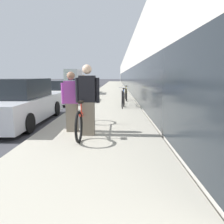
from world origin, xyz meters
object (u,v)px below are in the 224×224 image
Objects in this scene: person_rider at (88,100)px; cruiser_bike_middle at (126,94)px; bike_rack_hoop at (122,98)px; parked_sedan_far at (81,87)px; vintage_roadster_curbside at (65,93)px; parked_sedan_curbside at (22,103)px; tandem_bicycle at (86,117)px; moving_truck at (75,78)px; cruiser_bike_nearest at (123,98)px; person_bystander at (72,102)px.

person_rider is 1.03× the size of cruiser_bike_middle.
bike_rack_hoop is 0.18× the size of parked_sedan_far.
vintage_roadster_curbside is 5.46m from parked_sedan_far.
bike_rack_hoop is at bearing 37.70° from parked_sedan_curbside.
vintage_roadster_curbside reaches higher than bike_rack_hoop.
parked_sedan_far is at bearing 100.79° from tandem_bicycle.
vintage_roadster_curbside reaches higher than cruiser_bike_middle.
moving_truck is (-7.73, 21.37, 0.88)m from cruiser_bike_middle.
cruiser_bike_middle is 7.20m from parked_sedan_curbside.
parked_sedan_far is (-0.01, 5.46, 0.02)m from vintage_roadster_curbside.
cruiser_bike_nearest is 0.26× the size of moving_truck.
parked_sedan_far reaches higher than bike_rack_hoop.
vintage_roadster_curbside is at bearing 152.56° from cruiser_bike_nearest.
person_bystander is 5.38m from cruiser_bike_nearest.
person_rider is at bearing -101.62° from cruiser_bike_nearest.
bike_rack_hoop is at bearing -95.96° from cruiser_bike_middle.
tandem_bicycle is 0.63× the size of parked_sedan_curbside.
tandem_bicycle is 7.34m from vintage_roadster_curbside.
cruiser_bike_nearest is 8.17m from parked_sedan_far.
tandem_bicycle is at bearing 3.72° from person_bystander.
parked_sedan_curbside is at bearing 150.49° from tandem_bicycle.
tandem_bicycle is 12.64m from parked_sedan_far.
vintage_roadster_curbside is (-2.48, 7.31, -0.39)m from person_rider.
parked_sedan_curbside is at bearing -82.16° from moving_truck.
cruiser_bike_middle is (0.33, 3.20, -0.11)m from bike_rack_hoop.
person_rider reaches higher than cruiser_bike_nearest.
parked_sedan_far reaches higher than cruiser_bike_middle.
moving_truck is (-5.88, 28.80, 0.45)m from person_bystander.
person_bystander is 12.60m from parked_sedan_far.
parked_sedan_far is (0.11, 11.01, -0.05)m from parked_sedan_curbside.
moving_truck is at bearing 106.76° from bike_rack_hoop.
cruiser_bike_middle is (1.86, 7.43, -0.43)m from person_bystander.
moving_truck is at bearing 100.12° from vintage_roadster_curbside.
tandem_bicycle is 0.65m from person_rider.
person_rider is 0.43× the size of vintage_roadster_curbside.
person_bystander is at bearing -109.79° from bike_rack_hoop.
parked_sedan_curbside reaches higher than bike_rack_hoop.
moving_truck reaches higher than cruiser_bike_nearest.
tandem_bicycle is at bearing -101.33° from cruiser_bike_middle.
person_bystander reaches higher than parked_sedan_far.
vintage_roadster_curbside is at bearing 105.85° from person_bystander.
person_rider is 1.10× the size of person_bystander.
bike_rack_hoop is 8.93m from parked_sedan_far.
person_bystander is (-0.37, -0.02, 0.44)m from tandem_bicycle.
cruiser_bike_nearest reaches higher than bike_rack_hoop.
parked_sedan_curbside is 1.04× the size of vintage_roadster_curbside.
moving_truck reaches higher than bike_rack_hoop.
vintage_roadster_curbside is (-1.98, 6.98, -0.31)m from person_bystander.
person_rider is at bearing -99.94° from cruiser_bike_middle.
cruiser_bike_middle is 0.26× the size of moving_truck.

